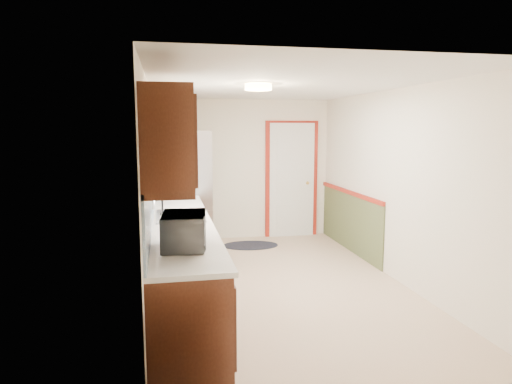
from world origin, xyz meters
name	(u,v)px	position (x,y,z in m)	size (l,w,h in m)	color
room_shell	(279,188)	(0.00, 0.00, 1.20)	(3.20, 5.20, 2.52)	tan
kitchen_run	(176,230)	(-1.24, -0.29, 0.81)	(0.63, 4.00, 2.20)	#39180D
back_wall_trim	(303,188)	(0.99, 2.21, 0.89)	(1.12, 2.30, 2.08)	maroon
ceiling_fixture	(258,87)	(-0.30, -0.20, 2.36)	(0.30, 0.30, 0.06)	#FFD88C
microwave	(184,227)	(-1.20, -1.57, 1.11)	(0.51, 0.28, 0.35)	white
refrigerator	(187,192)	(-1.02, 1.75, 0.94)	(0.85, 0.82, 1.88)	#B7B7BC
rug	(250,245)	(0.00, 1.90, 0.01)	(0.91, 0.58, 0.01)	black
cooktop	(176,195)	(-1.19, 1.40, 0.95)	(0.51, 0.62, 0.02)	black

